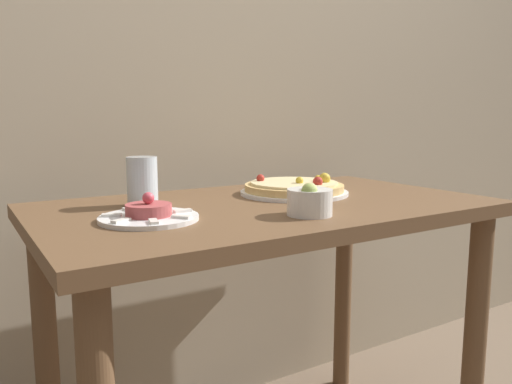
{
  "coord_description": "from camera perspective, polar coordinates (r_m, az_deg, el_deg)",
  "views": [
    {
      "loc": [
        -0.69,
        -0.72,
        1.0
      ],
      "look_at": [
        -0.07,
        0.27,
        0.83
      ],
      "focal_mm": 35.0,
      "sensor_mm": 36.0,
      "label": 1
    }
  ],
  "objects": [
    {
      "name": "dining_table",
      "position": [
        1.3,
        1.29,
        -6.95
      ],
      "size": [
        1.14,
        0.66,
        0.79
      ],
      "color": "brown",
      "rests_on": "ground_plane"
    },
    {
      "name": "drinking_glass",
      "position": [
        1.25,
        -12.87,
        1.18
      ],
      "size": [
        0.07,
        0.07,
        0.12
      ],
      "color": "silver",
      "rests_on": "dining_table"
    },
    {
      "name": "small_bowl",
      "position": [
        1.11,
        6.15,
        -0.98
      ],
      "size": [
        0.1,
        0.1,
        0.07
      ],
      "color": "white",
      "rests_on": "dining_table"
    },
    {
      "name": "back_wall",
      "position": [
        1.68,
        -7.57,
        18.71
      ],
      "size": [
        8.0,
        0.05,
        2.6
      ],
      "color": "tan",
      "rests_on": "ground_plane"
    },
    {
      "name": "tartare_plate",
      "position": [
        1.08,
        -12.15,
        -2.56
      ],
      "size": [
        0.21,
        0.21,
        0.06
      ],
      "color": "white",
      "rests_on": "dining_table"
    },
    {
      "name": "pizza_plate",
      "position": [
        1.41,
        4.43,
        0.43
      ],
      "size": [
        0.3,
        0.3,
        0.06
      ],
      "color": "white",
      "rests_on": "dining_table"
    }
  ]
}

